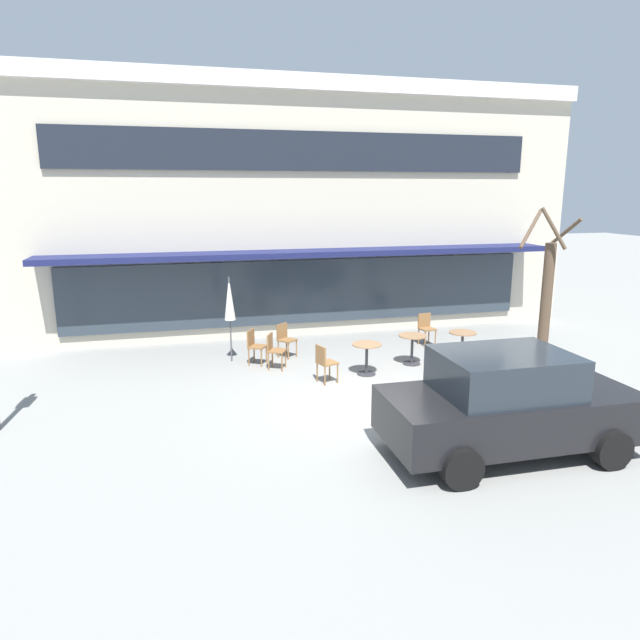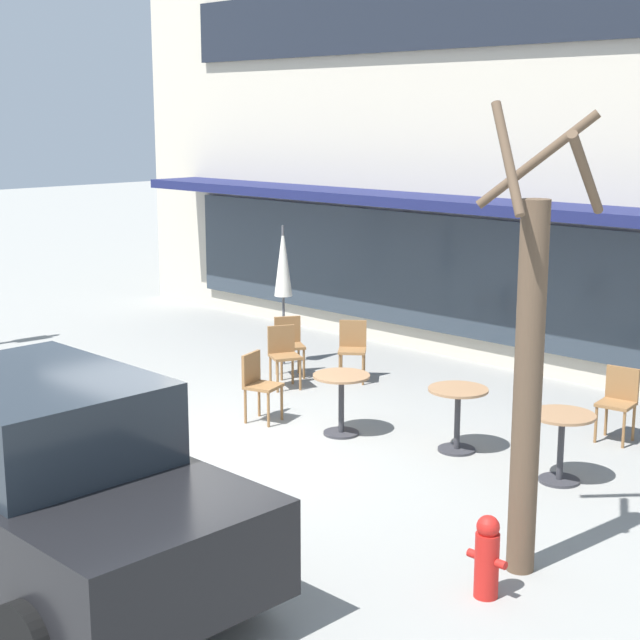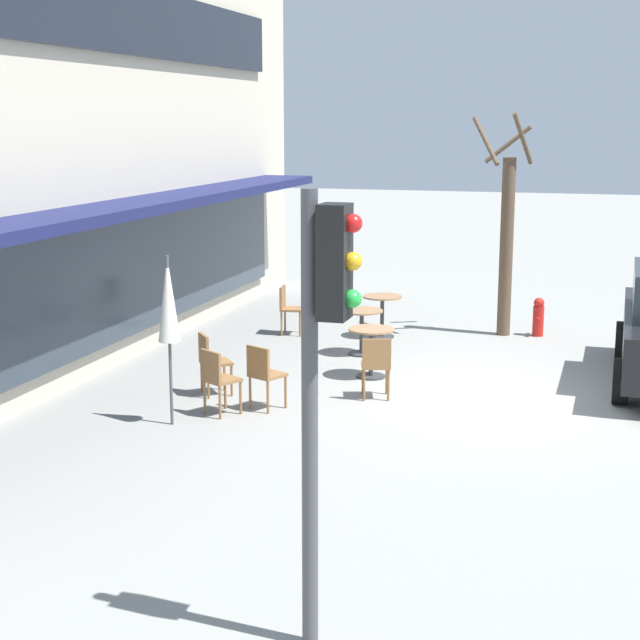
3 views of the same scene
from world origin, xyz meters
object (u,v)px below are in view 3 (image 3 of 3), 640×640
cafe_chair_0 (211,359)px  cafe_table_near_wall (382,309)px  street_tree (506,237)px  fire_hydrant (538,317)px  cafe_chair_3 (288,306)px  cafe_chair_1 (264,372)px  traffic_light_pole (323,347)px  cafe_table_streetside (371,344)px  cafe_chair_4 (376,363)px  cafe_table_by_tree (362,324)px  patio_umbrella_green_folded (168,300)px  cafe_chair_2 (218,377)px

cafe_chair_0 → cafe_table_near_wall: bearing=-18.7°
street_tree → fire_hydrant: 1.57m
cafe_chair_3 → cafe_chair_1: bearing=-165.6°
cafe_table_near_wall → fire_hydrant: (0.92, -2.69, -0.16)m
traffic_light_pole → cafe_chair_3: bearing=19.8°
cafe_table_near_wall → cafe_chair_0: size_ratio=0.85×
cafe_table_streetside → fire_hydrant: (3.69, -2.22, -0.16)m
cafe_chair_3 → street_tree: size_ratio=0.22×
cafe_chair_3 → traffic_light_pole: 10.98m
cafe_chair_1 → cafe_chair_4: size_ratio=1.00×
cafe_table_streetside → cafe_chair_4: bearing=-163.1°
cafe_table_by_tree → cafe_chair_0: size_ratio=0.85×
cafe_table_streetside → patio_umbrella_green_folded: bearing=147.8°
patio_umbrella_green_folded → cafe_chair_0: size_ratio=2.47×
cafe_table_near_wall → patio_umbrella_green_folded: bearing=166.1°
cafe_chair_1 → fire_hydrant: cafe_chair_1 is taller
cafe_chair_4 → fire_hydrant: size_ratio=1.26×
cafe_chair_1 → cafe_chair_2: 0.64m
patio_umbrella_green_folded → cafe_chair_2: size_ratio=2.47×
cafe_chair_2 → cafe_chair_3: 5.05m
cafe_table_by_tree → patio_umbrella_green_folded: size_ratio=0.35×
cafe_table_by_tree → cafe_chair_4: (-2.52, -0.84, 0.01)m
cafe_chair_2 → traffic_light_pole: size_ratio=0.26×
cafe_table_by_tree → cafe_chair_0: cafe_chair_0 is taller
cafe_chair_3 → cafe_chair_2: bearing=-172.2°
patio_umbrella_green_folded → cafe_chair_3: (5.56, 0.27, -1.10)m
cafe_table_streetside → cafe_chair_4: 1.18m
cafe_chair_0 → cafe_chair_3: bearing=3.1°
cafe_chair_1 → cafe_chair_0: bearing=64.1°
cafe_table_near_wall → cafe_table_by_tree: size_ratio=1.00×
cafe_chair_1 → cafe_chair_3: bearing=14.4°
patio_umbrella_green_folded → fire_hydrant: (6.71, -4.12, -1.27)m
cafe_table_streetside → cafe_chair_3: size_ratio=0.85×
cafe_chair_4 → fire_hydrant: (4.82, -1.87, -0.17)m
cafe_table_by_tree → traffic_light_pole: 9.43m
traffic_light_pole → street_tree: bearing=-0.5°
cafe_table_streetside → cafe_chair_2: (-2.47, 1.49, 0.01)m
cafe_chair_1 → street_tree: size_ratio=0.22×
cafe_chair_4 → traffic_light_pole: 6.86m
cafe_table_near_wall → cafe_chair_0: (-4.37, 1.48, 0.01)m
cafe_chair_0 → traffic_light_pole: traffic_light_pole is taller
patio_umbrella_green_folded → cafe_chair_4: bearing=-50.0°
cafe_chair_0 → cafe_chair_2: bearing=-152.2°
cafe_chair_3 → fire_hydrant: size_ratio=1.26×
traffic_light_pole → fire_hydrant: 11.54m
cafe_chair_2 → fire_hydrant: cafe_chair_2 is taller
cafe_chair_0 → traffic_light_pole: bearing=-150.4°
cafe_chair_0 → cafe_table_streetside: bearing=-50.7°
cafe_chair_0 → street_tree: (5.22, -3.54, 1.26)m
cafe_chair_4 → street_tree: size_ratio=0.22×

